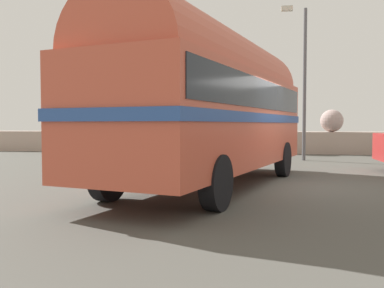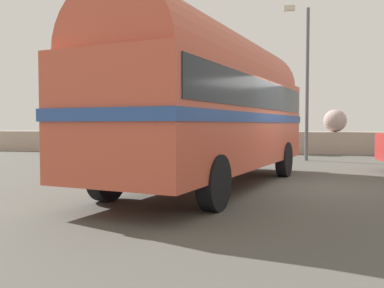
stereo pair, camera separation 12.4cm
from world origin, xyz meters
name	(u,v)px [view 1 (the left image)]	position (x,y,z in m)	size (l,w,h in m)	color
ground	(290,186)	(0.00, 0.00, 0.01)	(32.00, 26.00, 0.02)	#4D4C45
breakwater	(271,139)	(-0.11, 11.76, 0.72)	(31.36, 2.12, 2.32)	#B29C8D
vintage_coach	(213,100)	(-1.81, -0.35, 2.05)	(4.61, 8.91, 3.70)	black
lamp_post	(302,75)	(0.97, 7.33, 3.46)	(1.04, 0.62, 6.11)	#5B5B60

